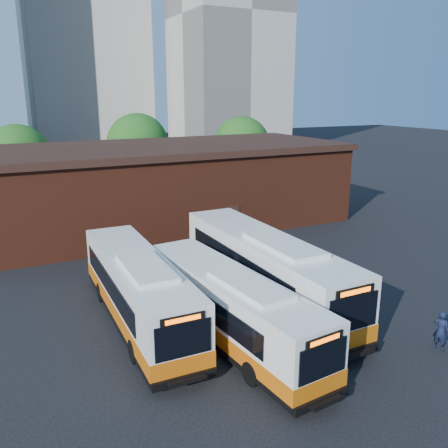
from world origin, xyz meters
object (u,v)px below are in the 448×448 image
bus_midwest (231,310)px  bus_mideast (265,272)px  bus_west (139,292)px  transit_worker (441,331)px

bus_midwest → bus_mideast: bearing=33.8°
bus_west → transit_worker: size_ratio=7.07×
bus_midwest → transit_worker: bus_midwest is taller
bus_west → transit_worker: bus_west is taller
bus_mideast → bus_west: bearing=173.4°
bus_mideast → transit_worker: bearing=-60.6°
bus_west → bus_mideast: bearing=-5.4°
bus_mideast → bus_midwest: bearing=-141.1°
bus_west → bus_midwest: 4.54m
bus_mideast → transit_worker: size_ratio=7.83×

